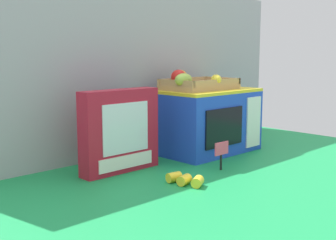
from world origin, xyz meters
TOP-DOWN VIEW (x-y plane):
  - ground_plane at (0.00, 0.00)m, footprint 1.70×1.70m
  - display_back_panel at (0.00, 0.23)m, footprint 1.61×0.03m
  - toy_microwave at (0.17, 0.02)m, footprint 0.42×0.25m
  - food_groups_crate at (0.11, 0.04)m, footprint 0.31×0.21m
  - cookie_set_box at (-0.28, 0.03)m, footprint 0.30×0.07m
  - price_sign at (-0.02, -0.21)m, footprint 0.07×0.01m
  - loose_toy_banana at (-0.23, -0.24)m, footprint 0.07×0.13m

SIDE VIEW (x-z plane):
  - ground_plane at x=0.00m, z-range 0.00..0.00m
  - loose_toy_banana at x=-0.23m, z-range 0.00..0.03m
  - price_sign at x=-0.02m, z-range 0.02..0.12m
  - toy_microwave at x=0.17m, z-range 0.00..0.26m
  - cookie_set_box at x=-0.28m, z-range 0.00..0.28m
  - food_groups_crate at x=0.11m, z-range 0.25..0.33m
  - display_back_panel at x=0.00m, z-range 0.00..0.68m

